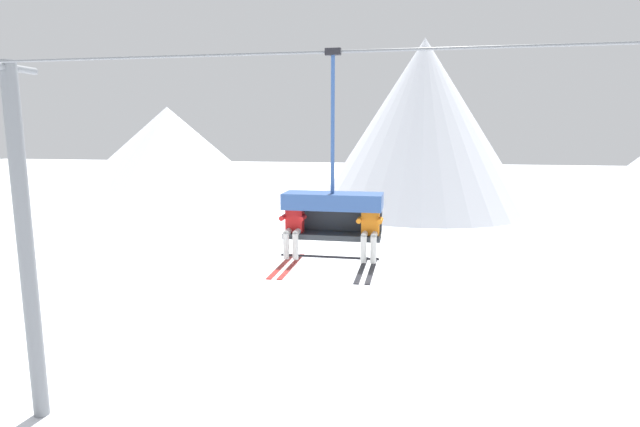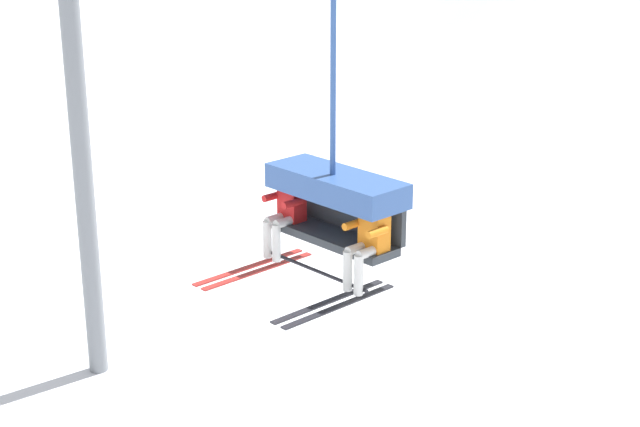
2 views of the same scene
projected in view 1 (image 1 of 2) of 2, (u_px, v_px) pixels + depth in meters
The scene contains 7 objects.
mountain_peak_west at pixel (169, 145), 66.60m from camera, with size 22.71×22.71×10.07m.
mountain_peak_central at pixel (422, 125), 43.60m from camera, with size 18.85×18.85×14.75m.
lift_tower_near at pixel (24, 238), 11.52m from camera, with size 0.36×1.88×8.54m.
lift_cable at pixel (407, 50), 8.56m from camera, with size 19.27×0.05×0.05m.
chairlift_chair at pixel (333, 206), 9.32m from camera, with size 1.84×0.74×3.73m.
skier_red at pixel (293, 225), 9.29m from camera, with size 0.46×1.70×1.23m.
skier_orange at pixel (370, 227), 9.03m from camera, with size 0.46×1.70×1.23m.
Camera 1 is at (1.93, -9.83, 6.88)m, focal length 28.00 mm.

